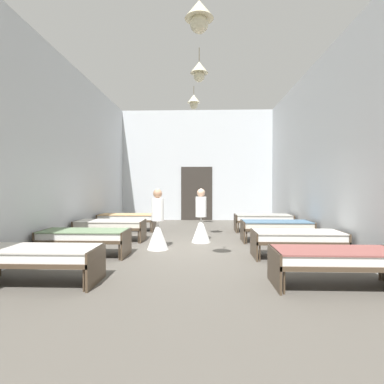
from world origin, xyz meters
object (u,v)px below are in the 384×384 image
Objects in this scene: bed_left_row_3 at (127,218)px; nurse_mid_aisle at (201,223)px; bed_right_row_1 at (297,237)px; bed_left_row_1 at (85,236)px; bed_right_row_0 at (335,258)px; bed_right_row_3 at (263,219)px; nurse_near_aisle at (158,228)px; bed_left_row_0 at (38,256)px; bed_right_row_2 at (276,226)px; bed_left_row_2 at (110,225)px.

bed_left_row_3 is 1.28× the size of nurse_mid_aisle.
nurse_mid_aisle is at bearing -38.77° from bed_left_row_3.
bed_left_row_1 is at bearing 180.00° from bed_right_row_1.
bed_right_row_0 is 5.70m from bed_right_row_3.
bed_right_row_0 is 1.00× the size of bed_left_row_1.
bed_left_row_1 is at bearing -162.17° from nurse_near_aisle.
bed_left_row_0 is 1.28× the size of nurse_near_aisle.
bed_right_row_1 is (4.65, 1.90, 0.00)m from bed_left_row_0.
bed_right_row_0 and bed_right_row_1 have the same top height.
bed_left_row_3 is at bearing 129.20° from bed_right_row_0.
nurse_near_aisle is (-3.14, 0.76, 0.09)m from bed_right_row_1.
nurse_mid_aisle reaches higher than bed_left_row_3.
nurse_near_aisle reaches higher than bed_right_row_3.
bed_right_row_1 is (0.00, 1.90, 0.00)m from bed_right_row_0.
bed_left_row_0 is 1.28× the size of nurse_mid_aisle.
bed_left_row_0 is at bearing -99.25° from nurse_mid_aisle.
bed_left_row_0 is 1.00× the size of bed_right_row_0.
bed_right_row_2 is at bearing 90.00° from bed_right_row_1.
bed_left_row_1 is 3.10m from nurse_mid_aisle.
bed_right_row_1 is at bearing -90.00° from bed_right_row_3.
bed_right_row_0 is 4.20m from nurse_mid_aisle.
bed_right_row_3 is (0.00, 5.70, 0.00)m from bed_right_row_0.
nurse_near_aisle reaches higher than bed_right_row_0.
bed_right_row_0 is 1.90m from bed_right_row_1.
bed_right_row_1 is at bearing -90.00° from bed_right_row_2.
bed_right_row_0 and bed_left_row_1 have the same top height.
bed_left_row_2 is 2.57m from nurse_mid_aisle.
bed_right_row_0 is at bearing -90.00° from bed_right_row_2.
bed_right_row_2 is at bearing 30.08° from nurse_mid_aisle.
nurse_near_aisle is at bearing 166.31° from bed_right_row_1.
bed_left_row_3 is at bearing 167.06° from nurse_mid_aisle.
bed_left_row_2 is 4.65m from bed_right_row_2.
nurse_mid_aisle is (2.56, -0.16, 0.09)m from bed_left_row_2.
bed_right_row_3 is at bearing 39.26° from bed_left_row_1.
nurse_near_aisle is at bearing 60.45° from bed_left_row_0.
nurse_near_aisle is (1.51, -1.14, 0.09)m from bed_left_row_2.
nurse_mid_aisle is at bearing 34.28° from bed_left_row_1.
bed_left_row_2 is (-4.65, 1.90, 0.00)m from bed_right_row_1.
bed_left_row_2 is (-4.65, 3.80, 0.00)m from bed_right_row_0.
nurse_near_aisle is (1.51, 0.76, 0.09)m from bed_left_row_1.
bed_right_row_3 is at bearing 0.00° from bed_left_row_3.
bed_left_row_3 is at bearing 90.00° from bed_left_row_1.
bed_right_row_1 is 1.00× the size of bed_left_row_2.
bed_right_row_0 and bed_left_row_2 have the same top height.
bed_left_row_0 is 1.00× the size of bed_left_row_1.
nurse_near_aisle reaches higher than bed_right_row_2.
bed_right_row_2 is 1.00× the size of bed_right_row_3.
bed_left_row_3 is (-4.65, 3.80, 0.00)m from bed_right_row_1.
bed_left_row_2 is at bearing 90.00° from bed_left_row_1.
bed_left_row_0 is at bearing -90.00° from bed_left_row_3.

